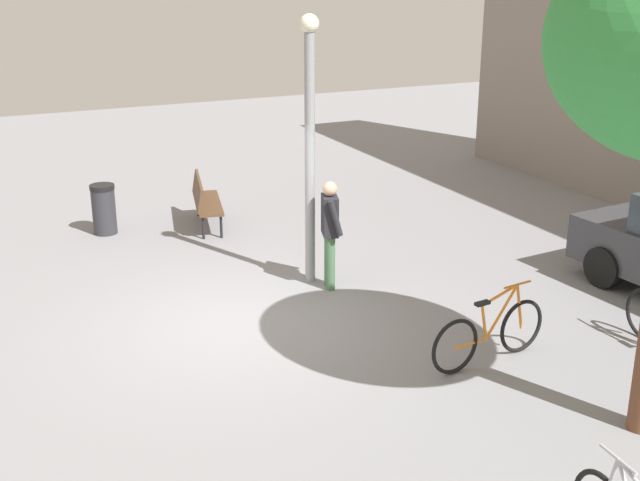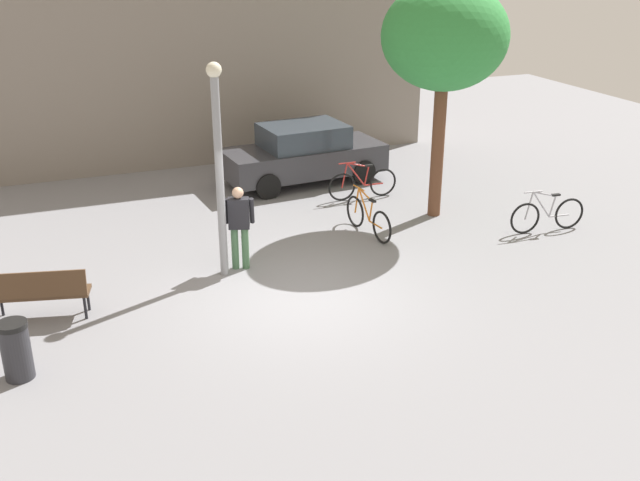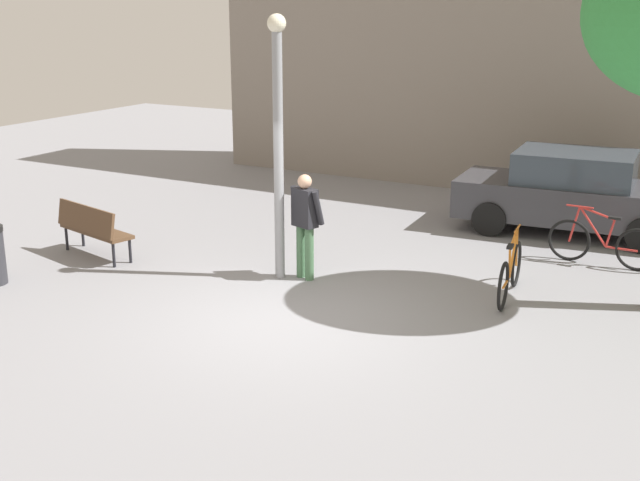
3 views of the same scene
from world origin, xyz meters
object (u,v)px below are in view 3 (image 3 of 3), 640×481
person_by_lamppost (305,219)px  bicycle_orange (510,273)px  bicycle_red (602,243)px  lamppost (278,133)px  park_bench (92,226)px  parked_car_charcoal (573,193)px

person_by_lamppost → bicycle_orange: bearing=13.0°
person_by_lamppost → bicycle_red: bearing=36.7°
lamppost → park_bench: bearing=-169.1°
person_by_lamppost → parked_car_charcoal: 5.60m
park_bench → bicycle_orange: 6.94m
lamppost → parked_car_charcoal: bearing=54.9°
park_bench → bicycle_orange: bearing=12.6°
person_by_lamppost → parked_car_charcoal: person_by_lamppost is taller
lamppost → bicycle_red: size_ratio=2.23×
bicycle_orange → parked_car_charcoal: (-0.02, 3.99, 0.39)m
bicycle_red → parked_car_charcoal: (-0.90, 1.76, 0.39)m
lamppost → bicycle_orange: 4.02m
person_by_lamppost → park_bench: (-3.71, -0.80, -0.42)m
bicycle_orange → park_bench: bearing=-167.4°
person_by_lamppost → parked_car_charcoal: bearing=57.0°
park_bench → bicycle_orange: (6.77, 1.51, -0.16)m
bicycle_orange → parked_car_charcoal: parked_car_charcoal is taller
person_by_lamppost → bicycle_red: person_by_lamppost is taller
person_by_lamppost → bicycle_orange: (3.07, 0.71, -0.58)m
person_by_lamppost → bicycle_red: size_ratio=0.92×
person_by_lamppost → park_bench: 3.81m
lamppost → park_bench: lamppost is taller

